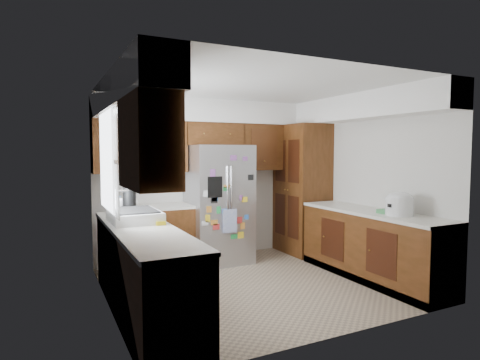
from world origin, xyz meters
The scene contains 12 objects.
floor centered at (0.00, 0.00, 0.00)m, with size 3.60×3.60×0.00m, color tan.
room_shell centered at (-0.11, 0.36, 1.82)m, with size 3.64×3.24×2.52m.
left_counter_run centered at (-1.36, 0.03, 0.43)m, with size 1.36×3.20×0.92m.
right_counter_run centered at (1.50, -0.47, 0.42)m, with size 0.63×2.25×0.92m.
pantry centered at (1.50, 1.15, 1.07)m, with size 0.60×0.90×2.15m, color #3E230C.
fridge centered at (0.00, 1.20, 0.90)m, with size 0.90×0.79×1.80m.
bridge_cabinet centered at (0.00, 1.43, 1.98)m, with size 0.96×0.34×0.35m, color #3E230C.
fridge_top_items centered at (-0.07, 1.36, 2.27)m, with size 0.54×0.28×0.26m.
sink_assembly centered at (-1.50, 0.10, 0.99)m, with size 0.52×0.74×0.37m.
left_counter_clutter centered at (-1.45, 0.83, 1.05)m, with size 0.33×0.85×0.38m.
rice_cooker centered at (1.50, -0.91, 1.07)m, with size 0.34×0.33×0.29m.
paper_towel centered at (1.55, -0.81, 1.04)m, with size 0.11×0.11×0.24m, color white.
Camera 1 is at (-2.41, -4.41, 1.70)m, focal length 30.00 mm.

